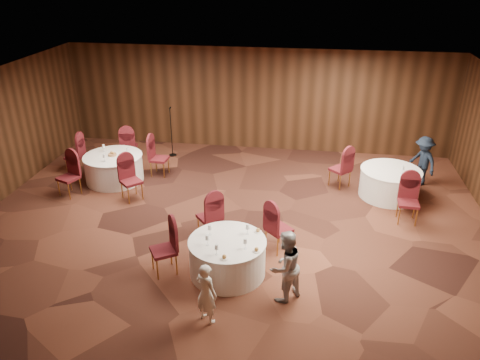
# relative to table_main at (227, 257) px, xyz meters

# --- Properties ---
(ground) EXTENTS (12.00, 12.00, 0.00)m
(ground) POSITION_rel_table_main_xyz_m (-0.25, 1.76, -0.38)
(ground) COLOR black
(ground) RESTS_ON ground
(room_shell) EXTENTS (12.00, 12.00, 12.00)m
(room_shell) POSITION_rel_table_main_xyz_m (-0.25, 1.76, 1.59)
(room_shell) COLOR silver
(room_shell) RESTS_ON ground
(table_main) EXTENTS (1.51, 1.51, 0.74)m
(table_main) POSITION_rel_table_main_xyz_m (0.00, 0.00, 0.00)
(table_main) COLOR white
(table_main) RESTS_ON ground
(table_left) EXTENTS (1.59, 1.59, 0.74)m
(table_left) POSITION_rel_table_main_xyz_m (-3.83, 3.69, 0.00)
(table_left) COLOR white
(table_left) RESTS_ON ground
(table_right) EXTENTS (1.53, 1.53, 0.74)m
(table_right) POSITION_rel_table_main_xyz_m (3.56, 3.87, 0.00)
(table_right) COLOR white
(table_right) RESTS_ON ground
(chairs_main) EXTENTS (2.88, 2.13, 1.00)m
(chairs_main) POSITION_rel_table_main_xyz_m (-0.31, 0.69, 0.12)
(chairs_main) COLOR #440D1C
(chairs_main) RESTS_ON ground
(chairs_left) EXTENTS (2.99, 2.96, 1.00)m
(chairs_left) POSITION_rel_table_main_xyz_m (-3.87, 3.73, 0.12)
(chairs_left) COLOR #440D1C
(chairs_left) RESTS_ON ground
(chairs_right) EXTENTS (2.12, 2.32, 1.00)m
(chairs_right) POSITION_rel_table_main_xyz_m (3.06, 3.42, 0.12)
(chairs_right) COLOR #440D1C
(chairs_right) RESTS_ON ground
(tabletop_main) EXTENTS (1.08, 1.14, 0.22)m
(tabletop_main) POSITION_rel_table_main_xyz_m (0.16, -0.11, 0.47)
(tabletop_main) COLOR silver
(tabletop_main) RESTS_ON table_main
(tabletop_left) EXTENTS (0.83, 0.73, 0.22)m
(tabletop_left) POSITION_rel_table_main_xyz_m (-3.83, 3.69, 0.45)
(tabletop_left) COLOR silver
(tabletop_left) RESTS_ON table_left
(tabletop_right) EXTENTS (0.08, 0.08, 0.22)m
(tabletop_right) POSITION_rel_table_main_xyz_m (3.79, 3.66, 0.52)
(tabletop_right) COLOR silver
(tabletop_right) RESTS_ON table_right
(mic_stand) EXTENTS (0.24, 0.24, 1.55)m
(mic_stand) POSITION_rel_table_main_xyz_m (-2.76, 5.69, 0.07)
(mic_stand) COLOR black
(mic_stand) RESTS_ON ground
(woman_a) EXTENTS (0.50, 0.45, 1.15)m
(woman_a) POSITION_rel_table_main_xyz_m (-0.11, -1.37, 0.20)
(woman_a) COLOR white
(woman_a) RESTS_ON ground
(woman_b) EXTENTS (0.85, 0.85, 1.39)m
(woman_b) POSITION_rel_table_main_xyz_m (1.14, -0.58, 0.32)
(woman_b) COLOR #A9AAAE
(woman_b) RESTS_ON ground
(man_c) EXTENTS (0.89, 1.02, 1.37)m
(man_c) POSITION_rel_table_main_xyz_m (4.50, 4.73, 0.31)
(man_c) COLOR black
(man_c) RESTS_ON ground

